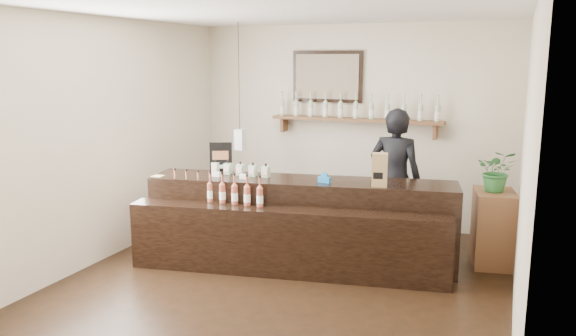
# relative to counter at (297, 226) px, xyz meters

# --- Properties ---
(ground) EXTENTS (5.00, 5.00, 0.00)m
(ground) POSITION_rel_counter_xyz_m (0.07, -0.57, -0.46)
(ground) COLOR black
(ground) RESTS_ON ground
(room_shell) EXTENTS (5.00, 5.00, 5.00)m
(room_shell) POSITION_rel_counter_xyz_m (0.07, -0.57, 1.24)
(room_shell) COLOR beige
(room_shell) RESTS_ON ground
(back_wall_decor) EXTENTS (2.66, 0.96, 1.69)m
(back_wall_decor) POSITION_rel_counter_xyz_m (-0.08, 1.80, 1.30)
(back_wall_decor) COLOR brown
(back_wall_decor) RESTS_ON ground
(counter) EXTENTS (3.55, 1.54, 1.14)m
(counter) POSITION_rel_counter_xyz_m (0.00, 0.00, 0.00)
(counter) COLOR black
(counter) RESTS_ON ground
(promo_sign) EXTENTS (0.25, 0.13, 0.37)m
(promo_sign) POSITION_rel_counter_xyz_m (-1.02, 0.11, 0.70)
(promo_sign) COLOR black
(promo_sign) RESTS_ON counter
(paper_bag) EXTENTS (0.19, 0.16, 0.36)m
(paper_bag) POSITION_rel_counter_xyz_m (0.91, 0.11, 0.70)
(paper_bag) COLOR olive
(paper_bag) RESTS_ON counter
(tape_dispenser) EXTENTS (0.15, 0.07, 0.12)m
(tape_dispenser) POSITION_rel_counter_xyz_m (0.30, 0.07, 0.56)
(tape_dispenser) COLOR #1A70BB
(tape_dispenser) RESTS_ON counter
(side_cabinet) EXTENTS (0.53, 0.66, 0.86)m
(side_cabinet) POSITION_rel_counter_xyz_m (2.07, 0.85, -0.03)
(side_cabinet) COLOR brown
(side_cabinet) RESTS_ON ground
(potted_plant) EXTENTS (0.44, 0.39, 0.47)m
(potted_plant) POSITION_rel_counter_xyz_m (2.07, 0.85, 0.64)
(potted_plant) COLOR #28652D
(potted_plant) RESTS_ON side_cabinet
(shopkeeper) EXTENTS (0.75, 0.52, 1.98)m
(shopkeeper) POSITION_rel_counter_xyz_m (0.91, 0.98, 0.53)
(shopkeeper) COLOR black
(shopkeeper) RESTS_ON ground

